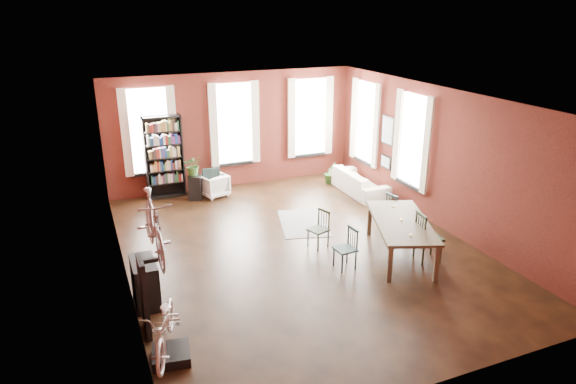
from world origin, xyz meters
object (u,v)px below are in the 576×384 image
bookshelf (164,157)px  console_table (145,282)px  dining_table (400,238)px  dining_chair_a (345,249)px  cream_sofa (359,178)px  plant_stand (195,188)px  bicycle_floor (164,305)px  bike_trainer (171,355)px  dining_chair_d (396,211)px  dining_chair_b (318,229)px  white_armchair (214,184)px  dining_chair_c (429,237)px

bookshelf → console_table: size_ratio=2.75×
dining_table → dining_chair_a: bearing=-157.2°
cream_sofa → console_table: bearing=119.3°
dining_table → console_table: size_ratio=2.86×
plant_stand → bicycle_floor: 6.65m
cream_sofa → dining_chair_a: bearing=146.5°
cream_sofa → bicycle_floor: size_ratio=1.36×
bookshelf → bike_trainer: (-1.18, -6.89, -1.02)m
console_table → dining_table: bearing=-1.9°
bookshelf → dining_chair_d: bearing=-42.6°
cream_sofa → dining_chair_d: bearing=170.0°
dining_table → bookshelf: 6.61m
plant_stand → bicycle_floor: (-1.87, -6.36, 0.59)m
dining_chair_b → plant_stand: dining_chair_b is taller
bike_trainer → white_armchair: bearing=69.8°
dining_chair_b → console_table: 3.80m
dining_chair_a → white_armchair: dining_chair_a is taller
white_armchair → console_table: 5.33m
bike_trainer → console_table: bearing=93.5°
dining_chair_d → console_table: bearing=89.6°
cream_sofa → bike_trainer: cream_sofa is taller
dining_table → bookshelf: size_ratio=1.04×
console_table → dining_chair_a: bearing=-3.2°
cream_sofa → plant_stand: (-4.29, 1.19, -0.08)m
cream_sofa → bookshelf: bearing=71.0°
cream_sofa → bicycle_floor: bicycle_floor is taller
bicycle_floor → console_table: bearing=109.8°
dining_chair_d → dining_chair_b: bearing=85.2°
dining_chair_b → bookshelf: (-2.42, 4.36, 0.69)m
dining_chair_b → cream_sofa: cream_sofa is taller
dining_chair_c → bicycle_floor: size_ratio=0.67×
white_armchair → plant_stand: 0.53m
dining_table → dining_chair_b: dining_chair_b is taller
dining_chair_b → bicycle_floor: size_ratio=0.53×
dining_chair_a → cream_sofa: dining_chair_a is taller
dining_chair_c → dining_chair_d: bearing=-1.5°
dining_chair_c → cream_sofa: dining_chair_c is taller
cream_sofa → console_table: 7.15m
dining_chair_b → cream_sofa: bearing=117.2°
plant_stand → dining_chair_c: bearing=-55.9°
dining_chair_b → dining_table: bearing=34.5°
dining_chair_c → white_armchair: dining_chair_c is taller
white_armchair → cream_sofa: cream_sofa is taller
dining_chair_a → plant_stand: bearing=-163.3°
dining_chair_a → bookshelf: (-2.50, 5.41, 0.69)m
dining_table → bookshelf: (-3.79, 5.37, 0.71)m
dining_chair_b → bicycle_floor: (-3.63, -2.50, 0.51)m
dining_chair_b → console_table: (-3.70, -0.84, -0.01)m
bicycle_floor → bookshelf: bearing=97.4°
dining_table → plant_stand: bearing=143.8°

